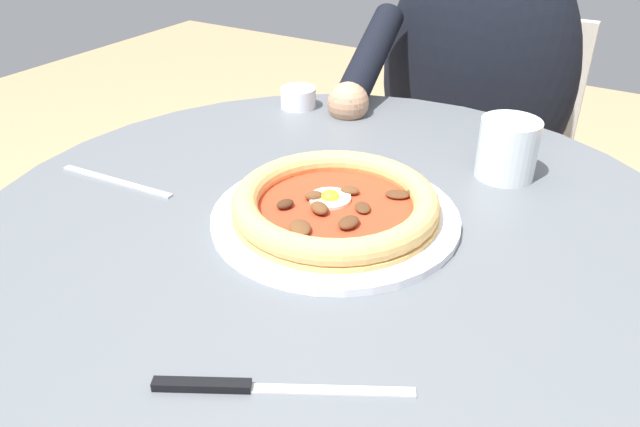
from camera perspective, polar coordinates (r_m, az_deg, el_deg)
dining_table at (r=0.83m, az=1.27°, el=-10.02°), size 0.89×0.89×0.73m
pizza_on_plate at (r=0.73m, az=1.81°, el=0.66°), size 0.30×0.30×0.04m
water_glass at (r=0.86m, az=16.94°, el=5.48°), size 0.08×0.08×0.08m
steak_knife at (r=0.53m, az=-7.09°, el=-15.65°), size 0.12×0.19×0.01m
ramekin_capers at (r=1.07m, az=-2.03°, el=10.76°), size 0.06×0.06×0.03m
fork_utensil at (r=0.87m, az=-18.37°, el=2.86°), size 0.02×0.18×0.00m
diner_person at (r=1.36m, az=13.12°, el=4.25°), size 0.50×0.40×1.18m
cafe_chair_diner at (r=1.50m, az=14.50°, el=4.97°), size 0.44×0.44×0.80m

